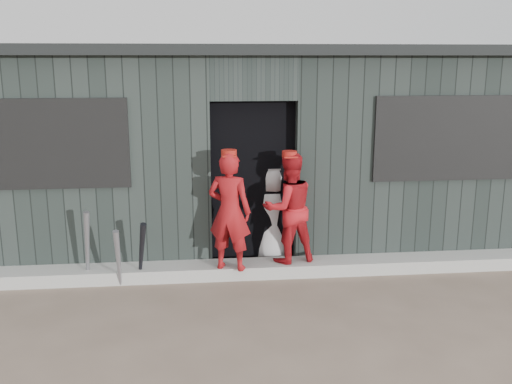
{
  "coord_description": "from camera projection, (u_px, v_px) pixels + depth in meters",
  "views": [
    {
      "loc": [
        -0.64,
        -4.41,
        2.46
      ],
      "look_at": [
        0.0,
        1.8,
        1.0
      ],
      "focal_mm": 40.0,
      "sensor_mm": 36.0,
      "label": 1
    }
  ],
  "objects": [
    {
      "name": "ground",
      "position": [
        277.0,
        352.0,
        4.9
      ],
      "size": [
        80.0,
        80.0,
        0.0
      ],
      "primitive_type": "plane",
      "color": "brown",
      "rests_on": "ground"
    },
    {
      "name": "curb",
      "position": [
        256.0,
        269.0,
        6.65
      ],
      "size": [
        8.0,
        0.36,
        0.15
      ],
      "primitive_type": "cube",
      "color": "#A2A29D",
      "rests_on": "ground"
    },
    {
      "name": "bat_left",
      "position": [
        87.0,
        247.0,
        6.3
      ],
      "size": [
        0.15,
        0.24,
        0.86
      ],
      "primitive_type": "cone",
      "rotation": [
        0.19,
        0.0,
        0.41
      ],
      "color": "gray",
      "rests_on": "ground"
    },
    {
      "name": "bat_mid",
      "position": [
        118.0,
        259.0,
        6.19
      ],
      "size": [
        0.08,
        0.25,
        0.69
      ],
      "primitive_type": "cone",
      "rotation": [
        0.26,
        0.0,
        0.03
      ],
      "color": "gray",
      "rests_on": "ground"
    },
    {
      "name": "bat_right",
      "position": [
        141.0,
        252.0,
        6.31
      ],
      "size": [
        0.18,
        0.3,
        0.74
      ],
      "primitive_type": "cone",
      "rotation": [
        0.32,
        0.0,
        0.41
      ],
      "color": "black",
      "rests_on": "ground"
    },
    {
      "name": "player_red_left",
      "position": [
        230.0,
        212.0,
        6.3
      ],
      "size": [
        0.57,
        0.47,
        1.33
      ],
      "primitive_type": "imported",
      "rotation": [
        0.0,
        0.0,
        2.77
      ],
      "color": "maroon",
      "rests_on": "curb"
    },
    {
      "name": "player_red_right",
      "position": [
        289.0,
        208.0,
        6.56
      ],
      "size": [
        0.72,
        0.62,
        1.28
      ],
      "primitive_type": "imported",
      "rotation": [
        0.0,
        0.0,
        3.39
      ],
      "color": "#B4161D",
      "rests_on": "curb"
    },
    {
      "name": "player_grey_back",
      "position": [
        273.0,
        214.0,
        6.97
      ],
      "size": [
        0.65,
        0.47,
        1.22
      ],
      "primitive_type": "imported",
      "rotation": [
        0.0,
        0.0,
        3.29
      ],
      "color": "silver",
      "rests_on": "ground"
    },
    {
      "name": "dugout",
      "position": [
        244.0,
        145.0,
        8.0
      ],
      "size": [
        8.3,
        3.3,
        2.62
      ],
      "color": "black",
      "rests_on": "ground"
    }
  ]
}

